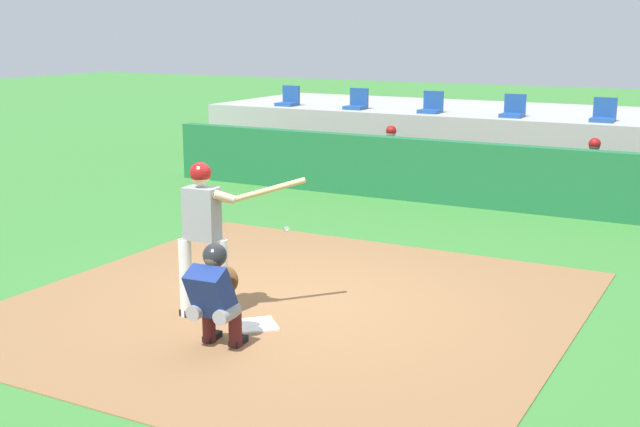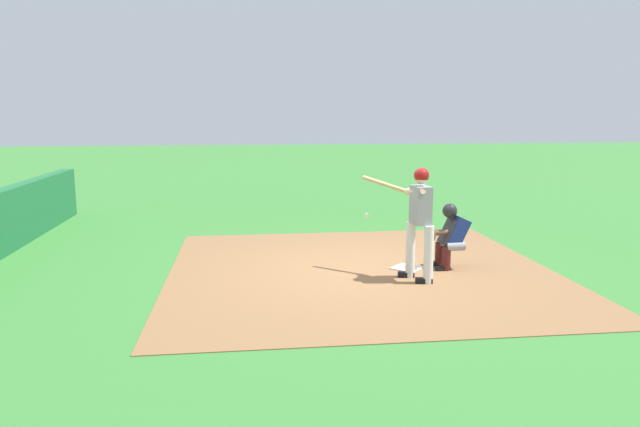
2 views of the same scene
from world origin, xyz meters
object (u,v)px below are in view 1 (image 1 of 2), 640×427
Objects in this scene: catcher_crouched at (216,292)px; stadium_seat_0 at (289,100)px; home_plate at (256,325)px; stadium_seat_4 at (604,115)px; stadium_seat_1 at (357,103)px; stadium_seat_2 at (431,107)px; dugout_player_1 at (591,172)px; batter_at_plate at (205,229)px; dugout_player_0 at (388,156)px; stadium_seat_3 at (513,111)px.

catcher_crouched is 3.76× the size of stadium_seat_0.
stadium_seat_4 reaches higher than home_plate.
stadium_seat_2 is at bearing 0.00° from stadium_seat_1.
home_plate is at bearing 88.26° from catcher_crouched.
stadium_seat_4 reaches higher than dugout_player_1.
stadium_seat_4 is at bearing 0.00° from stadium_seat_1.
batter_at_plate reaches higher than home_plate.
dugout_player_0 is at bearing -93.95° from stadium_seat_2.
dugout_player_0 reaches higher than catcher_crouched.
catcher_crouched is 10.93m from stadium_seat_3.
stadium_seat_0 is 1.00× the size of stadium_seat_4.
stadium_seat_1 is at bearing 108.74° from catcher_crouched.
stadium_seat_1 is 5.57m from stadium_seat_4.
catcher_crouched is 11.08m from stadium_seat_2.
catcher_crouched is 3.76× the size of stadium_seat_2.
dugout_player_1 is at bearing -44.69° from stadium_seat_3.
stadium_seat_1 reaches higher than dugout_player_1.
dugout_player_0 is at bearing -152.17° from stadium_seat_4.
dugout_player_1 is 2.71× the size of stadium_seat_0.
dugout_player_0 is at bearing 103.78° from home_plate.
stadium_seat_2 is at bearing 180.00° from stadium_seat_3.
stadium_seat_4 is at bearing 27.83° from dugout_player_0.
home_plate is 0.92× the size of stadium_seat_0.
catcher_crouched is 9.09m from dugout_player_1.
batter_at_plate is at bearing -108.59° from dugout_player_1.
stadium_seat_2 is 1.00× the size of stadium_seat_4.
stadium_seat_3 is (0.02, 10.89, 0.93)m from catcher_crouched.
stadium_seat_4 is at bearing 76.00° from batter_at_plate.
dugout_player_0 is at bearing -49.84° from stadium_seat_1.
dugout_player_1 is 3.02m from stadium_seat_3.
batter_at_plate is 3.76× the size of stadium_seat_2.
catcher_crouched is at bearing -71.26° from stadium_seat_1.
batter_at_plate is at bearing -93.80° from stadium_seat_3.
batter_at_plate is 3.76× the size of stadium_seat_1.
catcher_crouched is 1.39× the size of dugout_player_1.
stadium_seat_0 and stadium_seat_3 have the same top height.
dugout_player_1 is at bearing 75.83° from home_plate.
catcher_crouched is 3.76× the size of stadium_seat_4.
batter_at_plate is at bearing -104.00° from stadium_seat_4.
dugout_player_0 is 2.71× the size of stadium_seat_4.
home_plate is 10.46m from stadium_seat_2.
stadium_seat_0 and stadium_seat_4 have the same top height.
stadium_seat_2 is (-1.18, 10.16, 0.50)m from batter_at_plate.
home_plate is at bearing -76.22° from dugout_player_0.
stadium_seat_4 is at bearing 95.60° from dugout_player_1.
batter_at_plate is 1.39× the size of dugout_player_0.
batter_at_plate is at bearing -64.26° from stadium_seat_0.
dugout_player_0 is at bearing 180.00° from dugout_player_1.
stadium_seat_2 is (0.14, 2.03, 0.86)m from dugout_player_0.
stadium_seat_0 is 3.71m from stadium_seat_2.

